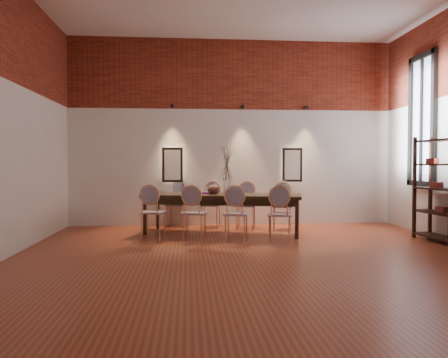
{
  "coord_description": "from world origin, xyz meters",
  "views": [
    {
      "loc": [
        -0.98,
        -5.94,
        1.32
      ],
      "look_at": [
        -0.33,
        1.88,
        1.05
      ],
      "focal_mm": 35.0,
      "sensor_mm": 36.0,
      "label": 1
    }
  ],
  "objects": [
    {
      "name": "window_frame",
      "position": [
        3.44,
        2.0,
        2.15
      ],
      "size": [
        0.08,
        0.9,
        2.5
      ],
      "primitive_type": "cube",
      "color": "black",
      "rests_on": "wall_right"
    },
    {
      "name": "chair_near_d",
      "position": [
        0.57,
        1.28,
        0.47
      ],
      "size": [
        0.53,
        0.53,
        0.94
      ],
      "primitive_type": null,
      "rotation": [
        0.0,
        0.0,
        -0.25
      ],
      "color": "tan",
      "rests_on": "floor"
    },
    {
      "name": "niche_right",
      "position": [
        1.3,
        3.45,
        1.3
      ],
      "size": [
        0.36,
        0.06,
        0.66
      ],
      "primitive_type": "cube",
      "color": "#FFEAC6",
      "rests_on": "wall_back"
    },
    {
      "name": "spot_fixture_left",
      "position": [
        -1.3,
        3.42,
        2.55
      ],
      "size": [
        0.08,
        0.1,
        0.08
      ],
      "primitive_type": "cylinder",
      "rotation": [
        1.57,
        0.0,
        0.0
      ],
      "color": "black",
      "rests_on": "wall_back"
    },
    {
      "name": "chair_near_a",
      "position": [
        -1.58,
        1.82,
        0.47
      ],
      "size": [
        0.53,
        0.53,
        0.94
      ],
      "primitive_type": null,
      "rotation": [
        0.0,
        0.0,
        -0.25
      ],
      "color": "tan",
      "rests_on": "floor"
    },
    {
      "name": "wall_back",
      "position": [
        0.0,
        3.55,
        2.0
      ],
      "size": [
        7.0,
        0.1,
        4.0
      ],
      "primitive_type": "cube",
      "color": "silver",
      "rests_on": "ground"
    },
    {
      "name": "chair_near_c",
      "position": [
        -0.15,
        1.46,
        0.47
      ],
      "size": [
        0.53,
        0.53,
        0.94
      ],
      "primitive_type": null,
      "rotation": [
        0.0,
        0.0,
        -0.25
      ],
      "color": "tan",
      "rests_on": "floor"
    },
    {
      "name": "bowl",
      "position": [
        -0.48,
        2.27,
        0.84
      ],
      "size": [
        0.24,
        0.24,
        0.18
      ],
      "primitive_type": "ellipsoid",
      "color": "#5A2B23",
      "rests_on": "dining_table"
    },
    {
      "name": "spot_fixture_mid",
      "position": [
        0.2,
        3.42,
        2.55
      ],
      "size": [
        0.08,
        0.1,
        0.08
      ],
      "primitive_type": "cylinder",
      "rotation": [
        1.57,
        0.0,
        0.0
      ],
      "color": "black",
      "rests_on": "wall_back"
    },
    {
      "name": "chair_far_b",
      "position": [
        -0.5,
        3.1,
        0.47
      ],
      "size": [
        0.53,
        0.53,
        0.94
      ],
      "primitive_type": null,
      "rotation": [
        0.0,
        0.0,
        2.9
      ],
      "color": "tan",
      "rests_on": "floor"
    },
    {
      "name": "floor",
      "position": [
        0.0,
        0.0,
        -0.01
      ],
      "size": [
        7.0,
        7.0,
        0.02
      ],
      "primitive_type": "cube",
      "color": "#984226",
      "rests_on": "ground"
    },
    {
      "name": "brick_band_back",
      "position": [
        0.0,
        3.48,
        3.25
      ],
      "size": [
        7.0,
        0.02,
        1.5
      ],
      "primitive_type": "cube",
      "color": "maroon",
      "rests_on": "ground"
    },
    {
      "name": "chair_far_a",
      "position": [
        -1.22,
        3.28,
        0.47
      ],
      "size": [
        0.53,
        0.53,
        0.94
      ],
      "primitive_type": null,
      "rotation": [
        0.0,
        0.0,
        2.9
      ],
      "color": "tan",
      "rests_on": "floor"
    },
    {
      "name": "window_glass",
      "position": [
        3.46,
        2.0,
        2.15
      ],
      "size": [
        0.02,
        0.78,
        2.38
      ],
      "primitive_type": "cube",
      "color": "silver",
      "rests_on": "wall_right"
    },
    {
      "name": "niche_left",
      "position": [
        -1.3,
        3.45,
        1.3
      ],
      "size": [
        0.36,
        0.06,
        0.66
      ],
      "primitive_type": "cube",
      "color": "#FFEAC6",
      "rests_on": "wall_back"
    },
    {
      "name": "window_mullion",
      "position": [
        3.44,
        2.0,
        2.15
      ],
      "size": [
        0.06,
        0.06,
        2.4
      ],
      "primitive_type": "cube",
      "color": "black",
      "rests_on": "wall_right"
    },
    {
      "name": "spot_fixture_right",
      "position": [
        1.6,
        3.42,
        2.55
      ],
      "size": [
        0.08,
        0.1,
        0.08
      ],
      "primitive_type": "cylinder",
      "rotation": [
        1.57,
        0.0,
        0.0
      ],
      "color": "black",
      "rests_on": "wall_back"
    },
    {
      "name": "chair_near_b",
      "position": [
        -0.87,
        1.64,
        0.47
      ],
      "size": [
        0.53,
        0.53,
        0.94
      ],
      "primitive_type": null,
      "rotation": [
        0.0,
        0.0,
        -0.25
      ],
      "color": "tan",
      "rests_on": "floor"
    },
    {
      "name": "book",
      "position": [
        -0.61,
        2.44,
        0.77
      ],
      "size": [
        0.3,
        0.24,
        0.03
      ],
      "primitive_type": "cube",
      "rotation": [
        0.0,
        0.0,
        -0.25
      ],
      "color": "#8F2781",
      "rests_on": "dining_table"
    },
    {
      "name": "chair_far_c",
      "position": [
        0.22,
        2.92,
        0.47
      ],
      "size": [
        0.53,
        0.53,
        0.94
      ],
      "primitive_type": null,
      "rotation": [
        0.0,
        0.0,
        2.9
      ],
      "color": "tan",
      "rests_on": "floor"
    },
    {
      "name": "dining_table",
      "position": [
        -0.33,
        2.28,
        0.38
      ],
      "size": [
        3.09,
        1.64,
        0.75
      ],
      "primitive_type": "cube",
      "rotation": [
        0.0,
        0.0,
        -0.25
      ],
      "color": "black",
      "rests_on": "floor"
    },
    {
      "name": "vase",
      "position": [
        -0.24,
        2.26,
        0.9
      ],
      "size": [
        0.14,
        0.14,
        0.3
      ],
      "primitive_type": "cylinder",
      "color": "silver",
      "rests_on": "dining_table"
    },
    {
      "name": "shelving_rack",
      "position": [
        3.28,
        1.1,
        0.9
      ],
      "size": [
        0.48,
        1.03,
        1.8
      ],
      "primitive_type": null,
      "rotation": [
        0.0,
        0.0,
        0.1
      ],
      "color": "black",
      "rests_on": "floor"
    },
    {
      "name": "wall_front",
      "position": [
        0.0,
        -3.55,
        2.0
      ],
      "size": [
        7.0,
        0.1,
        4.0
      ],
      "primitive_type": "cube",
      "color": "silver",
      "rests_on": "ground"
    },
    {
      "name": "chair_far_d",
      "position": [
        0.93,
        2.74,
        0.47
      ],
      "size": [
        0.53,
        0.53,
        0.94
      ],
      "primitive_type": null,
      "rotation": [
        0.0,
        0.0,
        2.9
      ],
      "color": "tan",
      "rests_on": "floor"
    },
    {
      "name": "dried_branches",
      "position": [
        -0.24,
        2.26,
        1.35
      ],
      "size": [
        0.5,
        0.5,
        0.7
      ],
      "primitive_type": null,
      "color": "#483C2D",
      "rests_on": "vase"
    }
  ]
}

